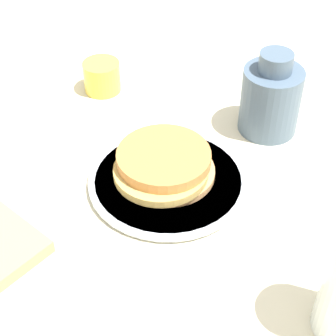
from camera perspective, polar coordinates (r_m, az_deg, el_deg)
ground_plane at (r=0.87m, az=-0.43°, el=-1.16°), size 4.00×4.00×0.00m
plate at (r=0.85m, az=0.00°, el=-1.30°), size 0.24×0.24×0.01m
pancake_stack at (r=0.84m, az=-0.25°, el=0.14°), size 0.15×0.15×0.04m
juice_glass at (r=1.05m, az=-6.73°, el=9.21°), size 0.07×0.07×0.06m
cream_jug at (r=0.94m, az=10.40°, el=7.03°), size 0.10×0.10×0.15m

